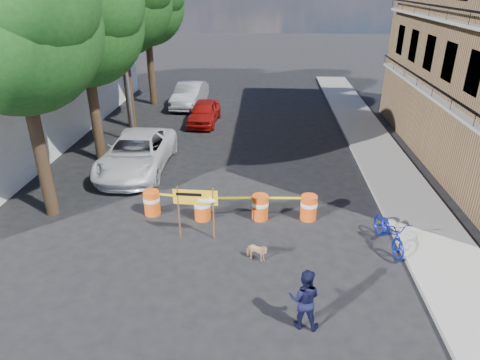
# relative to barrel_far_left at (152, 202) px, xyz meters

# --- Properties ---
(ground) EXTENTS (120.00, 120.00, 0.00)m
(ground) POSITION_rel_barrel_far_left_xyz_m (3.20, -2.17, -0.47)
(ground) COLOR black
(ground) RESTS_ON ground
(sidewalk_east) EXTENTS (2.40, 40.00, 0.15)m
(sidewalk_east) POSITION_rel_barrel_far_left_xyz_m (9.40, 3.83, -0.40)
(sidewalk_east) COLOR gray
(sidewalk_east) RESTS_ON ground
(tree_near) EXTENTS (5.46, 5.20, 9.15)m
(tree_near) POSITION_rel_barrel_far_left_xyz_m (-3.53, -0.16, 5.89)
(tree_near) COLOR #332316
(tree_near) RESTS_ON ground
(tree_mid_a) EXTENTS (5.25, 5.00, 8.68)m
(tree_mid_a) POSITION_rel_barrel_far_left_xyz_m (-3.53, 4.84, 5.53)
(tree_mid_a) COLOR #332316
(tree_mid_a) RESTS_ON ground
(tree_mid_b) EXTENTS (5.67, 5.40, 9.62)m
(tree_mid_b) POSITION_rel_barrel_far_left_xyz_m (-3.53, 9.84, 6.24)
(tree_mid_b) COLOR #332316
(tree_mid_b) RESTS_ON ground
(tree_far) EXTENTS (5.04, 4.80, 8.84)m
(tree_far) POSITION_rel_barrel_far_left_xyz_m (-3.54, 14.84, 5.74)
(tree_far) COLOR #332316
(tree_far) RESTS_ON ground
(streetlamp) EXTENTS (1.25, 0.18, 8.00)m
(streetlamp) POSITION_rel_barrel_far_left_xyz_m (-2.73, 7.33, 3.90)
(streetlamp) COLOR gray
(streetlamp) RESTS_ON ground
(barrel_far_left) EXTENTS (0.58, 0.58, 0.90)m
(barrel_far_left) POSITION_rel_barrel_far_left_xyz_m (0.00, 0.00, 0.00)
(barrel_far_left) COLOR #DC4C0C
(barrel_far_left) RESTS_ON ground
(barrel_mid_left) EXTENTS (0.58, 0.58, 0.90)m
(barrel_mid_left) POSITION_rel_barrel_far_left_xyz_m (1.84, -0.25, 0.00)
(barrel_mid_left) COLOR #DC4C0C
(barrel_mid_left) RESTS_ON ground
(barrel_mid_right) EXTENTS (0.58, 0.58, 0.90)m
(barrel_mid_right) POSITION_rel_barrel_far_left_xyz_m (3.84, -0.10, 0.00)
(barrel_mid_right) COLOR #DC4C0C
(barrel_mid_right) RESTS_ON ground
(barrel_far_right) EXTENTS (0.58, 0.58, 0.90)m
(barrel_far_right) POSITION_rel_barrel_far_left_xyz_m (5.52, -0.03, 0.00)
(barrel_far_right) COLOR #DC4C0C
(barrel_far_right) RESTS_ON ground
(detour_sign) EXTENTS (1.42, 0.27, 1.82)m
(detour_sign) POSITION_rel_barrel_far_left_xyz_m (2.00, -1.45, 0.86)
(detour_sign) COLOR #592D19
(detour_sign) RESTS_ON ground
(pedestrian) EXTENTS (0.86, 0.72, 1.60)m
(pedestrian) POSITION_rel_barrel_far_left_xyz_m (4.97, -5.17, 0.33)
(pedestrian) COLOR black
(pedestrian) RESTS_ON ground
(bicycle) EXTENTS (0.92, 1.22, 2.11)m
(bicycle) POSITION_rel_barrel_far_left_xyz_m (7.87, -1.61, 0.58)
(bicycle) COLOR #1320A0
(bicycle) RESTS_ON ground
(dog) EXTENTS (0.79, 0.56, 0.61)m
(dog) POSITION_rel_barrel_far_left_xyz_m (3.78, -2.59, -0.17)
(dog) COLOR tan
(dog) RESTS_ON ground
(suv_white) EXTENTS (2.61, 5.65, 1.57)m
(suv_white) POSITION_rel_barrel_far_left_xyz_m (-1.60, 3.84, 0.31)
(suv_white) COLOR white
(suv_white) RESTS_ON ground
(sedan_red) EXTENTS (1.73, 3.95, 1.32)m
(sedan_red) POSITION_rel_barrel_far_left_xyz_m (0.40, 10.77, 0.19)
(sedan_red) COLOR #A7110D
(sedan_red) RESTS_ON ground
(sedan_silver) EXTENTS (1.96, 4.78, 1.54)m
(sedan_silver) POSITION_rel_barrel_far_left_xyz_m (-1.04, 14.47, 0.30)
(sedan_silver) COLOR #A9ABB1
(sedan_silver) RESTS_ON ground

